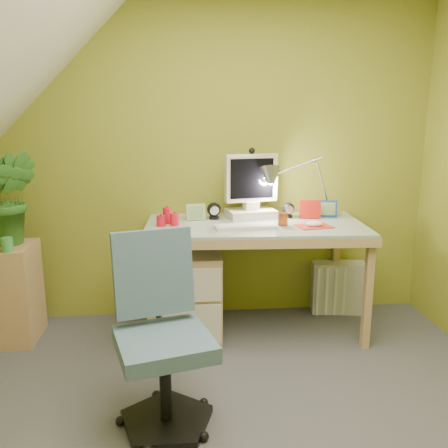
{
  "coord_description": "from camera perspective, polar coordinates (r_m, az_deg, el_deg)",
  "views": [
    {
      "loc": [
        -0.27,
        -1.92,
        1.53
      ],
      "look_at": [
        0.0,
        1.0,
        0.85
      ],
      "focal_mm": 38.0,
      "sensor_mm": 36.0,
      "label": 1
    }
  ],
  "objects": [
    {
      "name": "wall_back",
      "position": [
        3.55,
        -0.9,
        7.72
      ],
      "size": [
        3.2,
        0.01,
        2.4
      ],
      "primitive_type": "cube",
      "color": "olive",
      "rests_on": "floor"
    },
    {
      "name": "side_ledge",
      "position": [
        3.57,
        -23.58,
        -7.59
      ],
      "size": [
        0.25,
        0.39,
        0.67
      ],
      "primitive_type": "cube",
      "color": "tan",
      "rests_on": "floor"
    },
    {
      "name": "mousepad",
      "position": [
        3.22,
        10.78,
        -0.26
      ],
      "size": [
        0.25,
        0.2,
        0.01
      ],
      "primitive_type": "cube",
      "rotation": [
        0.0,
        0.0,
        0.19
      ],
      "color": "red",
      "rests_on": "desk"
    },
    {
      "name": "desk_lamp",
      "position": [
        3.49,
        10.68,
        5.95
      ],
      "size": [
        0.59,
        0.26,
        0.63
      ],
      "primitive_type": null,
      "rotation": [
        0.0,
        0.0,
        0.01
      ],
      "color": "#ABAAAE",
      "rests_on": "desk"
    },
    {
      "name": "potted_plant",
      "position": [
        3.46,
        -24.31,
        2.87
      ],
      "size": [
        0.39,
        0.34,
        0.63
      ],
      "primitive_type": "imported",
      "rotation": [
        0.0,
        0.0,
        0.19
      ],
      "color": "#306A23",
      "rests_on": "side_ledge"
    },
    {
      "name": "photo_frame_green",
      "position": [
        3.36,
        -3.4,
        1.46
      ],
      "size": [
        0.14,
        0.04,
        0.12
      ],
      "primitive_type": "cube",
      "rotation": [
        0.0,
        0.0,
        0.16
      ],
      "color": "#9DB97F",
      "rests_on": "desk"
    },
    {
      "name": "task_chair",
      "position": [
        2.38,
        -7.21,
        -13.87
      ],
      "size": [
        0.62,
        0.62,
        0.91
      ],
      "primitive_type": null,
      "rotation": [
        0.0,
        0.0,
        0.27
      ],
      "color": "#466073",
      "rests_on": "floor"
    },
    {
      "name": "amber_tumbler",
      "position": [
        3.22,
        7.1,
        0.59
      ],
      "size": [
        0.07,
        0.07,
        0.08
      ],
      "primitive_type": "cylinder",
      "rotation": [
        0.0,
        0.0,
        -0.05
      ],
      "color": "#8E3F14",
      "rests_on": "desk"
    },
    {
      "name": "speaker_right",
      "position": [
        3.47,
        7.72,
        1.67
      ],
      "size": [
        0.1,
        0.1,
        0.11
      ],
      "primitive_type": null,
      "rotation": [
        0.0,
        0.0,
        -0.09
      ],
      "color": "black",
      "rests_on": "desk"
    },
    {
      "name": "radiator",
      "position": [
        3.87,
        13.52,
        -7.39
      ],
      "size": [
        0.42,
        0.21,
        0.41
      ],
      "primitive_type": "cube",
      "rotation": [
        0.0,
        0.0,
        -0.13
      ],
      "color": "silver",
      "rests_on": "floor"
    },
    {
      "name": "green_cup",
      "position": [
        3.32,
        -24.64,
        -2.27
      ],
      "size": [
        0.08,
        0.08,
        0.09
      ],
      "primitive_type": "cylinder",
      "rotation": [
        0.0,
        0.0,
        0.06
      ],
      "color": "green",
      "rests_on": "side_ledge"
    },
    {
      "name": "keyboard",
      "position": [
        3.13,
        2.65,
        -0.32
      ],
      "size": [
        0.42,
        0.16,
        0.02
      ],
      "primitive_type": "cube",
      "rotation": [
        0.0,
        0.0,
        0.08
      ],
      "color": "silver",
      "rests_on": "desk"
    },
    {
      "name": "speaker_left",
      "position": [
        3.39,
        -1.22,
        1.61
      ],
      "size": [
        0.12,
        0.12,
        0.12
      ],
      "primitive_type": null,
      "rotation": [
        0.0,
        0.0,
        0.23
      ],
      "color": "black",
      "rests_on": "desk"
    },
    {
      "name": "photo_frame_blue",
      "position": [
        3.54,
        12.31,
        1.83
      ],
      "size": [
        0.14,
        0.05,
        0.12
      ],
      "primitive_type": "cube",
      "rotation": [
        0.0,
        0.0,
        -0.23
      ],
      "color": "navy",
      "rests_on": "desk"
    },
    {
      "name": "monitor",
      "position": [
        3.41,
        3.3,
        4.7
      ],
      "size": [
        0.38,
        0.27,
        0.48
      ],
      "primitive_type": null,
      "rotation": [
        0.0,
        0.0,
        0.2
      ],
      "color": "beige",
      "rests_on": "desk"
    },
    {
      "name": "candle_cluster",
      "position": [
        3.23,
        -6.87,
        0.88
      ],
      "size": [
        0.18,
        0.16,
        0.11
      ],
      "primitive_type": null,
      "rotation": [
        0.0,
        0.0,
        -0.26
      ],
      "color": "red",
      "rests_on": "desk"
    },
    {
      "name": "mouse",
      "position": [
        3.22,
        10.79,
        0.01
      ],
      "size": [
        0.12,
        0.08,
        0.04
      ],
      "primitive_type": "ellipsoid",
      "rotation": [
        0.0,
        0.0,
        -0.16
      ],
      "color": "white",
      "rests_on": "mousepad"
    },
    {
      "name": "desk",
      "position": [
        3.39,
        3.6,
        -6.49
      ],
      "size": [
        1.52,
        0.81,
        0.8
      ],
      "primitive_type": null,
      "rotation": [
        0.0,
        0.0,
        -0.04
      ],
      "color": "tan",
      "rests_on": "floor"
    },
    {
      "name": "floor",
      "position": [
        2.48,
        2.35,
        -25.32
      ],
      "size": [
        3.2,
        3.2,
        0.01
      ],
      "primitive_type": "cube",
      "color": "#4A4A4F",
      "rests_on": "ground"
    },
    {
      "name": "photo_frame_red",
      "position": [
        3.46,
        10.3,
        1.75
      ],
      "size": [
        0.15,
        0.04,
        0.13
      ],
      "primitive_type": "cube",
      "rotation": [
        0.0,
        0.0,
        -0.11
      ],
      "color": "red",
      "rests_on": "desk"
    }
  ]
}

